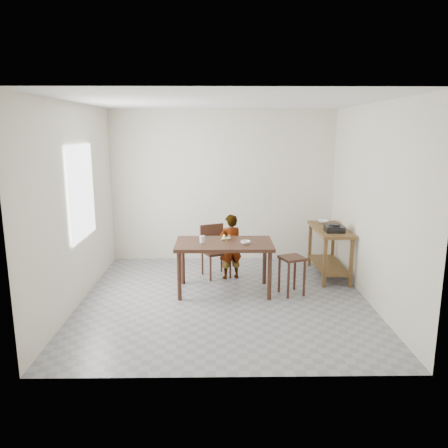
{
  "coord_description": "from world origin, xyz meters",
  "views": [
    {
      "loc": [
        -0.09,
        -5.81,
        2.34
      ],
      "look_at": [
        0.0,
        0.4,
        1.0
      ],
      "focal_mm": 35.0,
      "sensor_mm": 36.0,
      "label": 1
    }
  ],
  "objects_px": {
    "dining_chair": "(216,252)",
    "stool": "(292,275)",
    "dining_table": "(224,267)",
    "child": "(230,247)",
    "prep_counter": "(329,252)"
  },
  "relations": [
    {
      "from": "dining_table",
      "to": "stool",
      "type": "bearing_deg",
      "value": -6.76
    },
    {
      "from": "child",
      "to": "dining_chair",
      "type": "distance_m",
      "value": 0.27
    },
    {
      "from": "prep_counter",
      "to": "child",
      "type": "height_order",
      "value": "child"
    },
    {
      "from": "child",
      "to": "dining_chair",
      "type": "bearing_deg",
      "value": -42.45
    },
    {
      "from": "child",
      "to": "prep_counter",
      "type": "bearing_deg",
      "value": 165.64
    },
    {
      "from": "prep_counter",
      "to": "dining_chair",
      "type": "height_order",
      "value": "dining_chair"
    },
    {
      "from": "prep_counter",
      "to": "stool",
      "type": "xyz_separation_m",
      "value": [
        -0.74,
        -0.82,
        -0.12
      ]
    },
    {
      "from": "dining_chair",
      "to": "stool",
      "type": "relative_size",
      "value": 1.48
    },
    {
      "from": "child",
      "to": "dining_chair",
      "type": "height_order",
      "value": "child"
    },
    {
      "from": "prep_counter",
      "to": "dining_chair",
      "type": "relative_size",
      "value": 1.44
    },
    {
      "from": "dining_table",
      "to": "child",
      "type": "bearing_deg",
      "value": 79.7
    },
    {
      "from": "prep_counter",
      "to": "child",
      "type": "bearing_deg",
      "value": -176.09
    },
    {
      "from": "dining_table",
      "to": "child",
      "type": "xyz_separation_m",
      "value": [
        0.11,
        0.59,
        0.15
      ]
    },
    {
      "from": "stool",
      "to": "dining_table",
      "type": "bearing_deg",
      "value": 173.24
    },
    {
      "from": "dining_chair",
      "to": "stool",
      "type": "xyz_separation_m",
      "value": [
        1.1,
        -0.81,
        -0.14
      ]
    }
  ]
}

